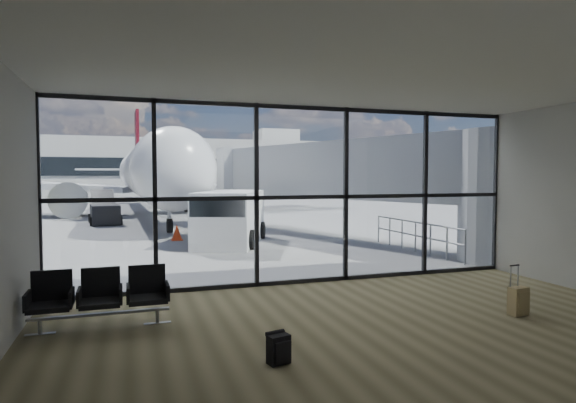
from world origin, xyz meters
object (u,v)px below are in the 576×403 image
seating_row (101,295)px  belt_loader (105,212)px  airliner (148,173)px  service_van (230,217)px  suitcase (519,301)px  backpack (279,349)px

seating_row → belt_loader: belt_loader is taller
seating_row → belt_loader: (-0.87, 20.41, 0.06)m
airliner → belt_loader: airliner is taller
seating_row → service_van: size_ratio=0.45×
service_van → airliner: bearing=119.8°
suitcase → airliner: bearing=94.0°
backpack → belt_loader: belt_loader is taller
seating_row → airliner: (1.87, 29.10, 2.39)m
airliner → service_van: airliner is taller
backpack → seating_row: bearing=119.3°
suitcase → belt_loader: bearing=104.4°
backpack → service_van: bearing=67.5°
seating_row → service_van: service_van is taller
seating_row → airliner: 29.25m
backpack → airliner: bearing=76.8°
belt_loader → service_van: bearing=-69.8°
suitcase → service_van: 12.20m
belt_loader → backpack: bearing=-87.7°
service_van → belt_loader: bearing=138.9°
seating_row → airliner: airliner is taller
airliner → belt_loader: 9.41m
seating_row → service_van: (4.34, 9.88, 0.50)m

